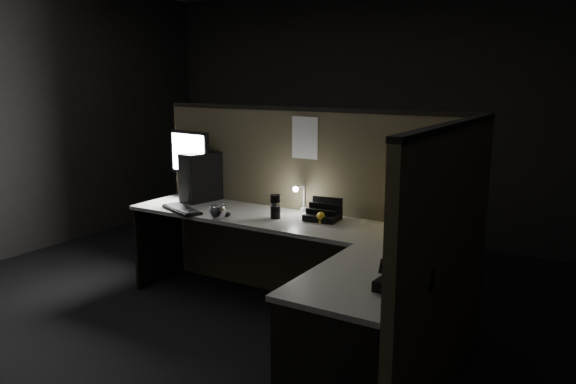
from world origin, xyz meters
The scene contains 17 objects.
floor centered at (0.00, 0.00, 0.00)m, with size 6.00×6.00×0.00m, color black.
room_shell centered at (0.00, 0.00, 1.62)m, with size 6.00×6.00×6.00m.
partition_back centered at (0.00, 0.93, 0.75)m, with size 2.66×0.06×1.50m, color brown.
partition_right centered at (1.33, 0.10, 0.75)m, with size 0.06×1.66×1.50m, color brown.
desk centered at (0.18, 0.25, 0.58)m, with size 2.60×1.60×0.73m.
pc_tower centered at (-0.92, 0.79, 0.93)m, with size 0.17×0.39×0.41m, color black.
monitor centered at (-1.06, 0.78, 1.08)m, with size 0.45×0.19×0.58m.
keyboard centered at (-0.82, 0.39, 0.74)m, with size 0.43×0.14×0.02m, color black.
mouse centered at (-0.42, 0.43, 0.75)m, with size 0.10×0.07×0.04m, color black.
clip_lamp centered at (0.00, 0.82, 0.86)m, with size 0.04×0.17×0.22m.
organizer centered at (0.26, 0.73, 0.77)m, with size 0.26×0.23×0.18m.
lava_lamp centered at (0.89, 0.88, 0.92)m, with size 0.13×0.13×0.47m.
travel_mug centered at (-0.07, 0.58, 0.82)m, with size 0.08×0.08×0.18m, color black.
steel_mug centered at (-0.42, 0.35, 0.78)m, with size 0.12×0.12×0.10m, color silver.
figurine centered at (0.28, 0.64, 0.78)m, with size 0.06×0.06×0.06m, color yellow.
pinned_paper centered at (0.00, 0.90, 1.30)m, with size 0.22×0.00×0.32m, color white.
desk_phone centered at (1.24, -0.28, 0.78)m, with size 0.25×0.26×0.14m.
Camera 1 is at (2.12, -2.80, 1.76)m, focal length 35.00 mm.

